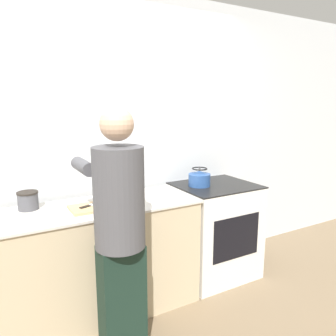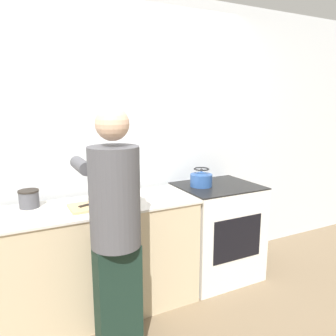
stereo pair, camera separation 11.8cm
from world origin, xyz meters
name	(u,v)px [view 2 (the right image)]	position (x,y,z in m)	size (l,w,h in m)	color
ground_plane	(150,317)	(0.00, 0.00, 0.00)	(12.00, 12.00, 0.00)	#7A664C
wall_back	(117,143)	(0.00, 0.69, 1.30)	(8.00, 0.05, 2.60)	silver
counter	(92,260)	(-0.37, 0.28, 0.44)	(1.67, 0.58, 0.89)	#C6B28E
oven	(217,231)	(0.84, 0.31, 0.45)	(0.72, 0.62, 0.90)	silver
person	(115,225)	(-0.33, -0.20, 0.89)	(0.36, 0.60, 1.63)	black
cutting_board	(91,206)	(-0.37, 0.23, 0.89)	(0.31, 0.24, 0.02)	tan
knife	(91,204)	(-0.36, 0.26, 0.91)	(0.21, 0.11, 0.01)	silver
kettle	(201,179)	(0.68, 0.35, 0.97)	(0.20, 0.20, 0.17)	#284C8C
bowl_prep	(124,194)	(-0.08, 0.32, 0.93)	(0.15, 0.15, 0.08)	#9E4738
canister_jar	(29,199)	(-0.78, 0.44, 0.95)	(0.15, 0.15, 0.13)	#4C4C51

